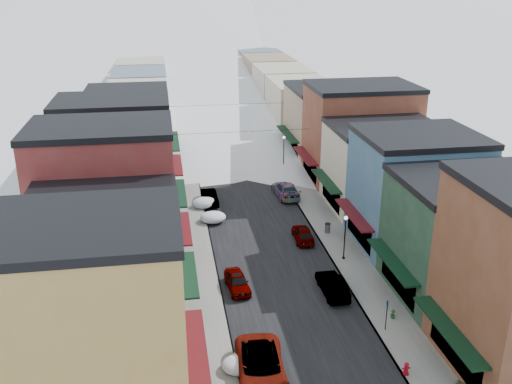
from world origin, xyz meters
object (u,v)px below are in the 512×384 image
object	(u,v)px
car_silver_sedan	(237,282)
car_green_sedan	(332,285)
car_white_suv	(261,368)
fire_hydrant	(406,369)
car_dark_hatch	(210,198)
trash_can	(328,228)
streetlamp_near	(345,232)

from	to	relation	value
car_silver_sedan	car_green_sedan	distance (m)	7.44
car_silver_sedan	car_white_suv	bearing A→B (deg)	-95.24
car_green_sedan	fire_hydrant	xyz separation A→B (m)	(1.70, -10.24, -0.21)
car_dark_hatch	trash_can	size ratio (longest dim) A/B	4.54
fire_hydrant	streetlamp_near	bearing A→B (deg)	86.77
car_green_sedan	car_silver_sedan	bearing A→B (deg)	-15.16
car_dark_hatch	trash_can	xyz separation A→B (m)	(10.48, -9.58, -0.07)
car_silver_sedan	car_dark_hatch	world-z (taller)	car_dark_hatch
car_green_sedan	streetlamp_near	distance (m)	6.15
car_dark_hatch	streetlamp_near	xyz separation A→B (m)	(10.38, -15.02, 1.98)
car_silver_sedan	trash_can	world-z (taller)	car_silver_sedan
car_silver_sedan	fire_hydrant	size ratio (longest dim) A/B	4.63
trash_can	car_silver_sedan	bearing A→B (deg)	-138.19
fire_hydrant	car_silver_sedan	bearing A→B (deg)	126.48
car_white_suv	car_green_sedan	bearing A→B (deg)	55.19
car_white_suv	streetlamp_near	world-z (taller)	streetlamp_near
car_silver_sedan	car_green_sedan	xyz separation A→B (m)	(7.22, -1.83, 0.07)
car_silver_sedan	streetlamp_near	xyz separation A→B (m)	(9.79, 3.42, 2.00)
car_green_sedan	trash_can	world-z (taller)	car_green_sedan
car_dark_hatch	car_green_sedan	world-z (taller)	car_green_sedan
fire_hydrant	streetlamp_near	world-z (taller)	streetlamp_near
car_dark_hatch	streetlamp_near	world-z (taller)	streetlamp_near
car_silver_sedan	car_green_sedan	bearing A→B (deg)	-19.56
streetlamp_near	car_silver_sedan	bearing A→B (deg)	-160.76
car_silver_sedan	car_dark_hatch	bearing A→B (deg)	86.44
fire_hydrant	trash_can	size ratio (longest dim) A/B	0.92
car_white_suv	fire_hydrant	xyz separation A→B (m)	(8.90, -1.15, -0.34)
car_dark_hatch	fire_hydrant	world-z (taller)	car_dark_hatch
car_dark_hatch	fire_hydrant	xyz separation A→B (m)	(9.50, -30.50, -0.16)
fire_hydrant	car_green_sedan	bearing A→B (deg)	99.45
car_green_sedan	trash_can	size ratio (longest dim) A/B	4.87
fire_hydrant	trash_can	bearing A→B (deg)	87.32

